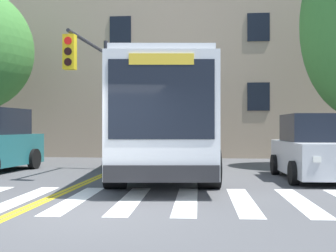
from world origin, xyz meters
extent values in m
plane|color=#4C4C4F|center=(0.00, 0.00, 0.00)|extent=(120.00, 120.00, 0.00)
cube|color=white|center=(-1.96, 1.68, 0.00)|extent=(0.58, 3.89, 0.01)
cube|color=white|center=(-0.77, 1.71, 0.00)|extent=(0.58, 3.89, 0.01)
cube|color=white|center=(0.42, 1.75, 0.00)|extent=(0.58, 3.89, 0.01)
cube|color=white|center=(1.61, 1.79, 0.00)|extent=(0.58, 3.89, 0.01)
cube|color=white|center=(2.81, 1.82, 0.00)|extent=(0.58, 3.89, 0.01)
cube|color=white|center=(4.00, 1.86, 0.00)|extent=(0.58, 3.89, 0.01)
cube|color=gold|center=(-1.49, 15.73, 0.00)|extent=(0.12, 36.00, 0.01)
cube|color=gold|center=(-1.33, 15.73, 0.00)|extent=(0.12, 36.00, 0.01)
cube|color=white|center=(0.55, 7.08, 1.82)|extent=(3.58, 11.06, 2.83)
cube|color=black|center=(1.81, 7.21, 2.10)|extent=(1.02, 9.95, 1.02)
cube|color=black|center=(-0.71, 6.96, 2.10)|extent=(1.02, 9.95, 1.02)
cube|color=black|center=(1.09, 1.66, 2.16)|extent=(2.25, 0.25, 1.70)
cube|color=yellow|center=(1.09, 1.66, 3.01)|extent=(1.37, 0.17, 0.24)
cube|color=#232326|center=(1.09, 1.64, 0.58)|extent=(2.45, 0.34, 0.36)
cube|color=silver|center=(0.55, 7.08, 3.32)|extent=(3.38, 10.62, 0.16)
cylinder|color=black|center=(2.08, 3.85, 0.52)|extent=(0.66, 1.09, 1.04)
cylinder|color=black|center=(-0.31, 3.61, 0.52)|extent=(0.66, 1.09, 1.04)
cylinder|color=black|center=(1.50, 9.64, 0.52)|extent=(0.66, 1.09, 1.04)
cylinder|color=black|center=(-0.89, 9.40, 0.52)|extent=(0.66, 1.09, 1.04)
cylinder|color=black|center=(-4.49, 8.74, 0.38)|extent=(0.28, 0.78, 0.76)
cube|color=#B7BABF|center=(5.21, 6.18, 0.66)|extent=(2.03, 4.61, 0.95)
cube|color=black|center=(5.20, 6.32, 1.55)|extent=(1.73, 2.25, 0.82)
cube|color=white|center=(4.78, 3.87, 0.75)|extent=(0.20, 0.05, 0.14)
cylinder|color=black|center=(4.35, 4.73, 0.33)|extent=(0.25, 0.67, 0.66)
cylinder|color=black|center=(6.06, 7.63, 0.33)|extent=(0.25, 0.67, 0.66)
cylinder|color=black|center=(4.21, 7.54, 0.33)|extent=(0.25, 0.67, 0.66)
cylinder|color=#28282D|center=(-1.79, 8.89, 2.39)|extent=(0.16, 0.16, 4.77)
cylinder|color=#28282D|center=(-1.85, 6.79, 4.31)|extent=(0.22, 4.20, 0.11)
cube|color=yellow|center=(-1.90, 4.84, 3.71)|extent=(0.35, 0.29, 1.00)
cylinder|color=red|center=(-1.90, 4.69, 4.01)|extent=(0.22, 0.04, 0.22)
cylinder|color=black|center=(-1.90, 4.69, 3.71)|extent=(0.22, 0.04, 0.22)
cylinder|color=black|center=(-1.90, 4.69, 3.41)|extent=(0.22, 0.04, 0.22)
cube|color=tan|center=(-2.55, 20.01, 6.17)|extent=(34.84, 9.21, 12.34)
cube|color=black|center=(-2.55, 15.37, 3.08)|extent=(1.10, 0.06, 1.40)
cube|color=black|center=(4.42, 15.37, 3.08)|extent=(1.10, 0.06, 1.40)
cube|color=black|center=(-2.55, 15.37, 6.54)|extent=(1.10, 0.06, 1.40)
cube|color=black|center=(4.42, 15.37, 6.54)|extent=(1.10, 0.06, 1.40)
camera|label=1|loc=(2.19, -8.15, 1.57)|focal=50.00mm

